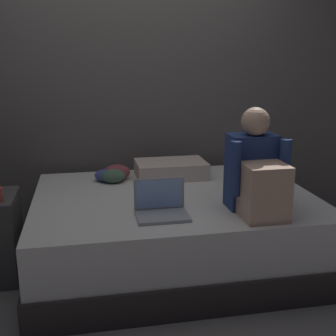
% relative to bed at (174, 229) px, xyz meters
% --- Properties ---
extents(ground_plane, '(8.00, 8.00, 0.00)m').
position_rel_bed_xyz_m(ground_plane, '(-0.20, -0.30, -0.26)').
color(ground_plane, gray).
extents(wall_back, '(5.60, 0.10, 2.70)m').
position_rel_bed_xyz_m(wall_back, '(-0.20, 0.90, 1.09)').
color(wall_back, '#605B56').
rests_on(wall_back, ground_plane).
extents(bed, '(2.00, 1.50, 0.53)m').
position_rel_bed_xyz_m(bed, '(0.00, 0.00, 0.00)').
color(bed, '#332D2B').
rests_on(bed, ground_plane).
extents(person_sitting, '(0.39, 0.44, 0.66)m').
position_rel_bed_xyz_m(person_sitting, '(0.44, -0.43, 0.52)').
color(person_sitting, navy).
rests_on(person_sitting, bed).
extents(laptop, '(0.32, 0.23, 0.22)m').
position_rel_bed_xyz_m(laptop, '(-0.16, -0.39, 0.32)').
color(laptop, '#9EA0A5').
rests_on(laptop, bed).
extents(pillow, '(0.56, 0.36, 0.13)m').
position_rel_bed_xyz_m(pillow, '(0.07, 0.45, 0.33)').
color(pillow, beige).
rests_on(pillow, bed).
extents(clothes_pile, '(0.28, 0.26, 0.12)m').
position_rel_bed_xyz_m(clothes_pile, '(-0.40, 0.43, 0.32)').
color(clothes_pile, '#3D4C8E').
rests_on(clothes_pile, bed).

